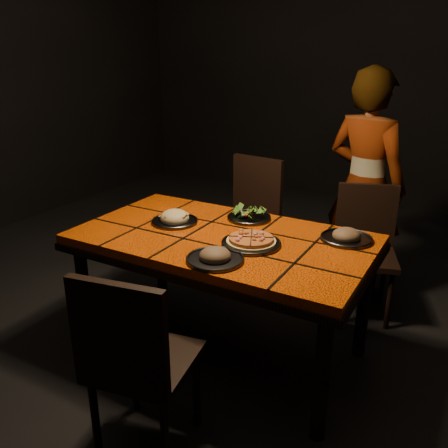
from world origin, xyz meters
The scene contains 11 objects.
room_shell centered at (0.00, 0.00, 1.50)m, with size 6.04×7.04×3.08m.
dining_table centered at (0.00, 0.00, 0.67)m, with size 1.62×0.92×0.75m.
chair_near centered at (0.07, -0.86, 0.52)m, with size 0.48×0.48×0.91m.
chair_far_left centered at (-0.32, 0.98, 0.54)m, with size 0.47×0.47×0.94m.
chair_far_right centered at (0.58, 0.91, 0.50)m, with size 0.50×0.50×0.87m.
diner centered at (0.48, 1.17, 0.81)m, with size 0.59×0.39×1.62m, color brown.
plate_pizza centered at (0.20, -0.05, 0.77)m, with size 0.34×0.34×0.04m.
plate_pasta centered at (-0.34, 0.03, 0.77)m, with size 0.27×0.27×0.09m.
plate_salad centered at (0.01, 0.30, 0.78)m, with size 0.26×0.26×0.07m.
plate_mushroom_a centered at (0.14, -0.31, 0.77)m, with size 0.28×0.28×0.09m.
plate_mushroom_b centered at (0.61, 0.27, 0.77)m, with size 0.28×0.28×0.09m.
Camera 1 is at (1.20, -2.10, 1.71)m, focal length 38.00 mm.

